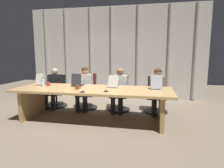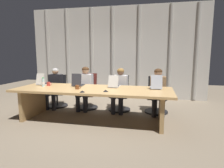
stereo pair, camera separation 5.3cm
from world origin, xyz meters
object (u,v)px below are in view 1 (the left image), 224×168
(laptop_center, at_px, (114,85))
(person_left_end, at_px, (54,86))
(person_left_mid, at_px, (84,85))
(office_chair_center, at_px, (119,97))
(coffee_mug_near, at_px, (48,84))
(laptop_left_end, at_px, (43,82))
(coffee_mug_far, at_px, (77,87))
(conference_mic_middle, at_px, (106,91))
(office_chair_right_mid, at_px, (156,99))
(office_chair_left_end, at_px, (57,95))
(person_right_mid, at_px, (158,88))
(water_bottle_primary, at_px, (43,83))
(conference_mic_left_side, at_px, (82,91))
(laptop_left_mid, at_px, (78,83))
(office_chair_left_mid, at_px, (87,95))
(laptop_right_mid, at_px, (156,86))
(person_center, at_px, (119,87))

(laptop_center, bearing_deg, person_left_end, 75.23)
(person_left_mid, bearing_deg, office_chair_center, 97.82)
(office_chair_center, xyz_separation_m, coffee_mug_near, (-1.63, -0.84, 0.44))
(laptop_left_end, xyz_separation_m, coffee_mug_far, (1.11, -0.44, -0.01))
(coffee_mug_far, bearing_deg, conference_mic_middle, -11.94)
(office_chair_right_mid, distance_m, person_left_mid, 1.95)
(office_chair_right_mid, bearing_deg, office_chair_left_end, -92.87)
(laptop_left_end, distance_m, person_right_mid, 2.92)
(water_bottle_primary, bearing_deg, conference_mic_left_side, -21.26)
(person_left_end, bearing_deg, laptop_left_mid, 57.70)
(office_chair_left_end, relative_size, coffee_mug_near, 7.22)
(person_left_end, xyz_separation_m, conference_mic_left_side, (1.33, -1.27, 0.13))
(office_chair_left_mid, relative_size, water_bottle_primary, 4.35)
(office_chair_left_mid, bearing_deg, office_chair_center, 90.47)
(person_right_mid, relative_size, conference_mic_left_side, 10.48)
(laptop_right_mid, bearing_deg, coffee_mug_near, 89.75)
(office_chair_left_mid, bearing_deg, person_left_mid, -5.78)
(office_chair_center, xyz_separation_m, coffee_mug_far, (-0.76, -1.12, 0.43))
(laptop_right_mid, height_order, person_center, person_center)
(laptop_left_mid, xyz_separation_m, coffee_mug_far, (0.16, -0.43, -0.02))
(laptop_left_mid, distance_m, person_right_mid, 2.00)
(water_bottle_primary, relative_size, coffee_mug_far, 1.70)
(office_chair_right_mid, bearing_deg, laptop_center, -58.67)
(office_chair_right_mid, height_order, person_right_mid, person_right_mid)
(laptop_left_end, xyz_separation_m, laptop_left_mid, (0.95, -0.01, 0.00))
(coffee_mug_near, bearing_deg, person_right_mid, 14.56)
(office_chair_left_end, bearing_deg, office_chair_center, 80.34)
(person_left_end, height_order, person_left_mid, person_left_mid)
(laptop_left_mid, height_order, laptop_center, laptop_left_mid)
(laptop_left_end, xyz_separation_m, office_chair_left_mid, (0.94, 0.68, -0.44))
(office_chair_left_end, relative_size, person_left_end, 0.81)
(office_chair_left_mid, distance_m, office_chair_right_mid, 1.90)
(laptop_center, distance_m, coffee_mug_far, 0.87)
(person_left_mid, xyz_separation_m, person_right_mid, (1.95, -0.00, -0.01))
(water_bottle_primary, bearing_deg, laptop_left_mid, 21.43)
(office_chair_left_end, height_order, conference_mic_middle, office_chair_left_end)
(person_center, distance_m, person_right_mid, 0.98)
(office_chair_center, bearing_deg, person_center, 10.49)
(person_left_mid, distance_m, conference_mic_left_side, 1.35)
(person_left_mid, xyz_separation_m, coffee_mug_near, (-0.69, -0.69, 0.12))
(laptop_left_end, bearing_deg, coffee_mug_near, -120.90)
(laptop_left_end, relative_size, person_left_mid, 0.34)
(office_chair_left_mid, bearing_deg, conference_mic_left_side, 16.24)
(person_right_mid, distance_m, water_bottle_primary, 2.82)
(person_left_end, bearing_deg, conference_mic_middle, 55.11)
(office_chair_center, relative_size, person_center, 0.82)
(person_center, relative_size, coffee_mug_near, 9.10)
(coffee_mug_far, bearing_deg, laptop_left_mid, 109.84)
(person_center, bearing_deg, conference_mic_left_side, -20.11)
(laptop_center, xyz_separation_m, conference_mic_middle, (-0.06, -0.59, -0.04))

